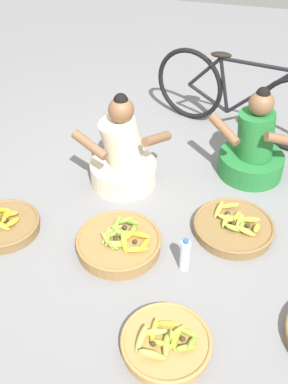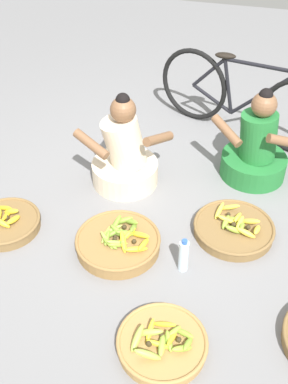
{
  "view_description": "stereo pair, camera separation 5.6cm",
  "coord_description": "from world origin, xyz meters",
  "px_view_note": "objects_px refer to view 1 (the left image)",
  "views": [
    {
      "loc": [
        0.59,
        -2.47,
        2.27
      ],
      "look_at": [
        0.0,
        -0.2,
        0.35
      ],
      "focal_mm": 42.93,
      "sensor_mm": 36.0,
      "label": 1
    },
    {
      "loc": [
        0.64,
        -2.45,
        2.27
      ],
      "look_at": [
        0.0,
        -0.2,
        0.35
      ],
      "focal_mm": 42.93,
      "sensor_mm": 36.0,
      "label": 2
    }
  ],
  "objects_px": {
    "vendor_woman_behind": "(253,148)",
    "bicycle_leaning": "(239,98)",
    "banana_basket_front_left": "(119,242)",
    "banana_basket_back_right": "(5,225)",
    "banana_basket_front_center": "(166,342)",
    "vendor_woman_front": "(123,157)",
    "water_bottle": "(185,255)",
    "banana_basket_near_bicycle": "(234,227)"
  },
  "relations": [
    {
      "from": "bicycle_leaning",
      "to": "banana_basket_near_bicycle",
      "type": "height_order",
      "value": "bicycle_leaning"
    },
    {
      "from": "banana_basket_front_center",
      "to": "water_bottle",
      "type": "bearing_deg",
      "value": 91.05
    },
    {
      "from": "bicycle_leaning",
      "to": "banana_basket_back_right",
      "type": "height_order",
      "value": "bicycle_leaning"
    },
    {
      "from": "vendor_woman_behind",
      "to": "bicycle_leaning",
      "type": "bearing_deg",
      "value": 106.95
    },
    {
      "from": "bicycle_leaning",
      "to": "banana_basket_front_left",
      "type": "relative_size",
      "value": 2.8
    },
    {
      "from": "banana_basket_front_left",
      "to": "banana_basket_near_bicycle",
      "type": "height_order",
      "value": "banana_basket_front_left"
    },
    {
      "from": "banana_basket_back_right",
      "to": "banana_basket_front_center",
      "type": "distance_m",
      "value": 1.44
    },
    {
      "from": "bicycle_leaning",
      "to": "banana_basket_near_bicycle",
      "type": "distance_m",
      "value": 1.37
    },
    {
      "from": "banana_basket_front_left",
      "to": "banana_basket_back_right",
      "type": "bearing_deg",
      "value": -177.79
    },
    {
      "from": "bicycle_leaning",
      "to": "banana_basket_front_left",
      "type": "height_order",
      "value": "bicycle_leaning"
    },
    {
      "from": "vendor_woman_behind",
      "to": "banana_basket_front_center",
      "type": "xyz_separation_m",
      "value": [
        -0.32,
        -1.74,
        -0.2
      ]
    },
    {
      "from": "bicycle_leaning",
      "to": "banana_basket_back_right",
      "type": "distance_m",
      "value": 2.25
    },
    {
      "from": "banana_basket_back_right",
      "to": "vendor_woman_front",
      "type": "bearing_deg",
      "value": 48.83
    },
    {
      "from": "vendor_woman_front",
      "to": "banana_basket_back_right",
      "type": "distance_m",
      "value": 1.01
    },
    {
      "from": "vendor_woman_behind",
      "to": "banana_basket_front_center",
      "type": "height_order",
      "value": "vendor_woman_behind"
    },
    {
      "from": "vendor_woman_behind",
      "to": "banana_basket_front_left",
      "type": "relative_size",
      "value": 1.33
    },
    {
      "from": "vendor_woman_behind",
      "to": "banana_basket_back_right",
      "type": "bearing_deg",
      "value": -145.3
    },
    {
      "from": "bicycle_leaning",
      "to": "banana_basket_back_right",
      "type": "bearing_deg",
      "value": -129.88
    },
    {
      "from": "vendor_woman_front",
      "to": "banana_basket_back_right",
      "type": "height_order",
      "value": "vendor_woman_front"
    },
    {
      "from": "banana_basket_front_left",
      "to": "banana_basket_back_right",
      "type": "relative_size",
      "value": 1.17
    },
    {
      "from": "vendor_woman_behind",
      "to": "banana_basket_back_right",
      "type": "xyz_separation_m",
      "value": [
        -1.61,
        -1.12,
        -0.19
      ]
    },
    {
      "from": "banana_basket_front_center",
      "to": "vendor_woman_front",
      "type": "bearing_deg",
      "value": 115.38
    },
    {
      "from": "banana_basket_near_bicycle",
      "to": "water_bottle",
      "type": "xyz_separation_m",
      "value": [
        -0.27,
        -0.42,
        0.07
      ]
    },
    {
      "from": "bicycle_leaning",
      "to": "water_bottle",
      "type": "relative_size",
      "value": 6.25
    },
    {
      "from": "vendor_woman_behind",
      "to": "banana_basket_front_center",
      "type": "relative_size",
      "value": 1.51
    },
    {
      "from": "vendor_woman_behind",
      "to": "banana_basket_front_left",
      "type": "height_order",
      "value": "vendor_woman_behind"
    },
    {
      "from": "vendor_woman_behind",
      "to": "bicycle_leaning",
      "type": "distance_m",
      "value": 0.63
    },
    {
      "from": "banana_basket_near_bicycle",
      "to": "water_bottle",
      "type": "distance_m",
      "value": 0.5
    },
    {
      "from": "vendor_woman_front",
      "to": "bicycle_leaning",
      "type": "bearing_deg",
      "value": 51.14
    },
    {
      "from": "banana_basket_back_right",
      "to": "bicycle_leaning",
      "type": "bearing_deg",
      "value": 50.12
    },
    {
      "from": "vendor_woman_behind",
      "to": "bicycle_leaning",
      "type": "relative_size",
      "value": 0.47
    },
    {
      "from": "banana_basket_back_right",
      "to": "water_bottle",
      "type": "distance_m",
      "value": 1.29
    },
    {
      "from": "vendor_woman_front",
      "to": "water_bottle",
      "type": "height_order",
      "value": "vendor_woman_front"
    },
    {
      "from": "banana_basket_near_bicycle",
      "to": "banana_basket_front_center",
      "type": "bearing_deg",
      "value": -104.59
    },
    {
      "from": "banana_basket_front_left",
      "to": "bicycle_leaning",
      "type": "bearing_deg",
      "value": 70.33
    },
    {
      "from": "vendor_woman_behind",
      "to": "banana_basket_near_bicycle",
      "type": "height_order",
      "value": "vendor_woman_behind"
    },
    {
      "from": "banana_basket_back_right",
      "to": "banana_basket_near_bicycle",
      "type": "xyz_separation_m",
      "value": [
        1.56,
        0.39,
        -0.0
      ]
    },
    {
      "from": "bicycle_leaning",
      "to": "water_bottle",
      "type": "height_order",
      "value": "bicycle_leaning"
    },
    {
      "from": "water_bottle",
      "to": "vendor_woman_behind",
      "type": "bearing_deg",
      "value": 74.05
    },
    {
      "from": "vendor_woman_front",
      "to": "bicycle_leaning",
      "type": "distance_m",
      "value": 1.25
    },
    {
      "from": "bicycle_leaning",
      "to": "banana_basket_back_right",
      "type": "xyz_separation_m",
      "value": [
        -1.43,
        -1.71,
        -0.31
      ]
    },
    {
      "from": "banana_basket_front_left",
      "to": "banana_basket_back_right",
      "type": "height_order",
      "value": "banana_basket_front_left"
    }
  ]
}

